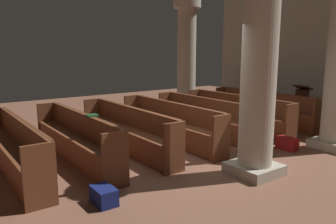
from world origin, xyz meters
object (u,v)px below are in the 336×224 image
Objects in this scene: pew_row_0 at (263,107)px; hymn_book at (92,115)px; pew_row_1 at (236,111)px; lectern at (301,106)px; pew_row_6 at (13,145)px; pew_row_2 at (205,116)px; pew_row_5 at (75,135)px; pew_row_4 at (127,128)px; kneeler_box_red at (287,143)px; kneeler_box_navy at (104,196)px; pillar_aisle_rear at (259,61)px; pillar_far_side at (186,55)px; pew_row_3 at (169,121)px.

pew_row_0 is 5.40m from hymn_book.
lectern reaches higher than pew_row_1.
pew_row_0 is 6.67m from pew_row_6.
pew_row_6 is (0.00, -5.56, 0.00)m from pew_row_1.
pew_row_2 and pew_row_5 have the same top height.
pew_row_2 is 3.16× the size of lectern.
kneeler_box_red is at bearing 54.69° from pew_row_4.
pew_row_4 is at bearing 90.00° from pew_row_6.
pew_row_6 is (0.00, -1.11, 0.00)m from pew_row_5.
pew_row_6 is 16.38× the size of hymn_book.
lectern is at bearing 85.33° from pew_row_4.
hymn_book reaches higher than kneeler_box_navy.
hymn_book is at bearing -86.18° from pew_row_0.
pew_row_4 is (0.00, -4.45, 0.00)m from pew_row_0.
pew_row_4 is at bearing -90.00° from pew_row_0.
pillar_aisle_rear is (2.50, 3.31, 1.42)m from pew_row_6.
hymn_book is at bearing -83.49° from pew_row_2.
kneeler_box_red is (1.97, 5.01, -0.36)m from pew_row_6.
pew_row_6 is at bearing -90.00° from pew_row_0.
pillar_far_side is (-2.45, 1.37, 1.42)m from pew_row_2.
pew_row_1 is 2.34m from lectern.
hymn_book reaches higher than pew_row_0.
kneeler_box_navy is at bearing 19.38° from pew_row_6.
pew_row_1 is at bearing 90.00° from pew_row_3.
lectern is at bearing 118.00° from kneeler_box_red.
pew_row_0 and pew_row_6 have the same top height.
pew_row_5 is 2.11m from kneeler_box_navy.
pew_row_2 is 2.22m from pew_row_4.
pillar_far_side is at bearing 117.53° from pew_row_5.
hymn_book is (0.36, -4.26, 0.42)m from pew_row_1.
pew_row_2 is at bearing 90.00° from pew_row_4.
pew_row_0 is at bearing 93.82° from hymn_book.
pew_row_0 and pew_row_5 have the same top height.
pew_row_1 is 1.00× the size of pew_row_5.
pew_row_6 is 0.93× the size of pillar_aisle_rear.
pillar_aisle_rear is at bearing -0.69° from pew_row_3.
kneeler_box_red is at bearing 63.15° from pew_row_5.
pillar_aisle_rear is at bearing 41.25° from pew_row_5.
pew_row_5 is at bearing -93.90° from lectern.
pew_row_0 is 6.31m from kneeler_box_navy.
pew_row_1 is at bearing 112.88° from kneeler_box_navy.
pew_row_5 is at bearing -138.75° from pillar_aisle_rear.
pew_row_0 is 0.93× the size of pillar_far_side.
pew_row_2 is 8.15× the size of kneeler_box_red.
kneeler_box_red is at bearing 40.29° from pew_row_3.
pew_row_0 reaches higher than kneeler_box_red.
pew_row_2 is 1.00× the size of pew_row_6.
kneeler_box_navy is (2.04, -2.62, -0.37)m from pew_row_3.
pew_row_4 is at bearing -156.62° from pillar_aisle_rear.
pillar_far_side is at bearing 153.13° from pillar_aisle_rear.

